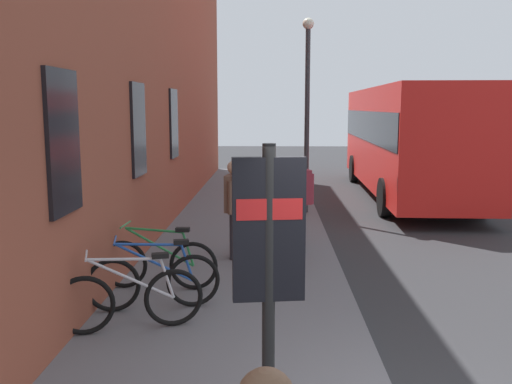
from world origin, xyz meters
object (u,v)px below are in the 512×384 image
(city_bus, at_px, (407,135))
(pedestrian_by_facade, at_px, (234,199))
(bicycle_under_window, at_px, (154,281))
(pedestrian_near_bus, at_px, (297,193))
(transit_info_sign, at_px, (269,250))
(bicycle_end_of_row, at_px, (130,299))
(bicycle_by_door, at_px, (159,263))
(street_lamp, at_px, (307,98))

(city_bus, xyz_separation_m, pedestrian_by_facade, (-7.84, 4.84, -0.74))
(bicycle_under_window, xyz_separation_m, pedestrian_near_bus, (3.23, -2.02, 0.68))
(transit_info_sign, height_order, pedestrian_by_facade, transit_info_sign)
(bicycle_under_window, relative_size, transit_info_sign, 0.73)
(bicycle_end_of_row, relative_size, pedestrian_by_facade, 0.98)
(bicycle_end_of_row, height_order, pedestrian_by_facade, pedestrian_by_facade)
(transit_info_sign, xyz_separation_m, pedestrian_by_facade, (5.53, 0.64, -0.54))
(bicycle_by_door, xyz_separation_m, transit_info_sign, (-3.82, -1.64, 1.21))
(bicycle_end_of_row, distance_m, bicycle_under_window, 0.73)
(transit_info_sign, bearing_deg, pedestrian_by_facade, 6.59)
(transit_info_sign, height_order, pedestrian_near_bus, transit_info_sign)
(bicycle_end_of_row, distance_m, city_bus, 12.64)
(bicycle_end_of_row, height_order, pedestrian_near_bus, pedestrian_near_bus)
(bicycle_end_of_row, bearing_deg, street_lamp, -18.35)
(pedestrian_by_facade, bearing_deg, pedestrian_near_bus, -59.09)
(bicycle_by_door, height_order, pedestrian_by_facade, pedestrian_by_facade)
(bicycle_end_of_row, xyz_separation_m, street_lamp, (7.72, -2.56, 2.49))
(city_bus, distance_m, pedestrian_by_facade, 9.24)
(bicycle_by_door, bearing_deg, city_bus, -31.43)
(pedestrian_by_facade, relative_size, pedestrian_near_bus, 0.99)
(bicycle_by_door, distance_m, pedestrian_by_facade, 2.09)
(pedestrian_near_bus, bearing_deg, street_lamp, -6.12)
(bicycle_by_door, height_order, city_bus, city_bus)
(bicycle_under_window, height_order, city_bus, city_bus)
(pedestrian_by_facade, bearing_deg, bicycle_under_window, 160.74)
(bicycle_by_door, height_order, pedestrian_near_bus, pedestrian_near_bus)
(street_lamp, bearing_deg, pedestrian_near_bus, 173.88)
(city_bus, bearing_deg, pedestrian_by_facade, 148.33)
(transit_info_sign, distance_m, pedestrian_near_bus, 6.25)
(city_bus, bearing_deg, bicycle_by_door, 148.57)
(bicycle_by_door, bearing_deg, bicycle_end_of_row, 178.98)
(bicycle_under_window, relative_size, pedestrian_near_bus, 0.99)
(bicycle_end_of_row, height_order, street_lamp, street_lamp)
(transit_info_sign, bearing_deg, bicycle_end_of_row, 36.34)
(bicycle_end_of_row, height_order, transit_info_sign, transit_info_sign)
(pedestrian_by_facade, height_order, pedestrian_near_bus, pedestrian_near_bus)
(pedestrian_near_bus, bearing_deg, bicycle_by_door, 138.25)
(bicycle_by_door, bearing_deg, pedestrian_by_facade, -30.30)
(bicycle_end_of_row, bearing_deg, pedestrian_by_facade, -17.43)
(pedestrian_by_facade, distance_m, pedestrian_near_bus, 1.32)
(pedestrian_near_bus, bearing_deg, bicycle_end_of_row, 151.33)
(bicycle_end_of_row, distance_m, pedestrian_near_bus, 4.55)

